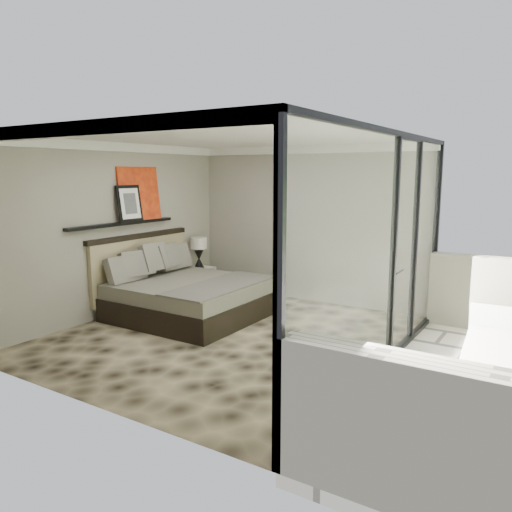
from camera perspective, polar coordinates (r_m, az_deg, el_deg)
The scene contains 12 objects.
floor at distance 7.28m, azimuth -3.20°, elevation -9.14°, with size 5.00×5.00×0.00m, color black.
ceiling at distance 6.91m, azimuth -3.42°, elevation 13.34°, with size 4.50×5.00×0.02m, color silver.
back_wall at distance 9.08m, azimuth 5.92°, elevation 3.61°, with size 4.50×0.02×2.80m, color gray.
left_wall at distance 8.46m, azimuth -15.74°, elevation 2.87°, with size 0.02×5.00×2.80m, color gray.
glass_wall at distance 5.95m, azimuth 14.59°, elevation 0.24°, with size 0.08×5.00×2.80m, color white.
picture_ledge at distance 8.47m, azimuth -15.00°, elevation 3.59°, with size 0.12×2.20×0.05m, color black.
bed at distance 8.26m, azimuth -8.10°, elevation -4.35°, with size 2.23×2.16×1.23m.
nightstand at distance 9.76m, azimuth -6.46°, elevation -2.93°, with size 0.47×0.47×0.47m, color black.
table_lamp at distance 9.68m, azimuth -6.55°, elevation 0.90°, with size 0.32×0.32×0.58m.
abstract_canvas at distance 8.73m, azimuth -13.20°, elevation 6.96°, with size 0.04×0.90×0.90m, color #9D180D.
framed_print at distance 8.50m, azimuth -14.27°, elevation 5.84°, with size 0.03×0.50×0.60m, color black.
lounger at distance 6.63m, azimuth 26.05°, elevation -10.25°, with size 0.93×1.66×0.62m.
Camera 1 is at (4.03, -5.60, 2.32)m, focal length 35.00 mm.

